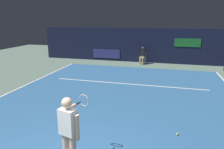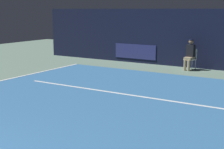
{
  "view_description": "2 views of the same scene",
  "coord_description": "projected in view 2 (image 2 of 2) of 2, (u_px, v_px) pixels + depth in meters",
  "views": [
    {
      "loc": [
        1.83,
        -3.04,
        3.24
      ],
      "look_at": [
        -0.57,
        6.04,
        0.73
      ],
      "focal_mm": 33.44,
      "sensor_mm": 36.0,
      "label": 1
    },
    {
      "loc": [
        4.88,
        -1.78,
        2.58
      ],
      "look_at": [
        0.12,
        5.93,
        0.84
      ],
      "focal_mm": 54.59,
      "sensor_mm": 36.0,
      "label": 2
    }
  ],
  "objects": [
    {
      "name": "line_judge_on_chair",
      "position": [
        190.0,
        54.0,
        14.55
      ],
      "size": [
        0.49,
        0.57,
        1.32
      ],
      "color": "white",
      "rests_on": "ground"
    },
    {
      "name": "court_surface",
      "position": [
        88.0,
        112.0,
        8.63
      ],
      "size": [
        9.99,
        11.92,
        0.01
      ],
      "primitive_type": "cube",
      "color": "#336699",
      "rests_on": "ground"
    },
    {
      "name": "back_wall",
      "position": [
        193.0,
        39.0,
        15.11
      ],
      "size": [
        16.15,
        0.33,
        2.6
      ],
      "color": "#141933",
      "rests_on": "ground"
    },
    {
      "name": "line_service",
      "position": [
        128.0,
        95.0,
        10.38
      ],
      "size": [
        7.79,
        0.1,
        0.01
      ],
      "primitive_type": "cube",
      "color": "white",
      "rests_on": "court_surface"
    },
    {
      "name": "ground_plane",
      "position": [
        88.0,
        113.0,
        8.64
      ],
      "size": [
        31.37,
        31.37,
        0.0
      ],
      "primitive_type": "plane",
      "color": "slate"
    }
  ]
}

